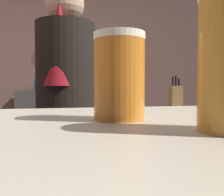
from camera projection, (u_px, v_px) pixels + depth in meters
name	position (u px, v px, depth m)	size (l,w,h in m)	color
wall_back	(55.00, 70.00, 3.46)	(5.20, 0.10, 2.70)	brown
prep_counter	(101.00, 170.00, 2.01)	(2.10, 0.60, 0.93)	brown
back_shelf	(52.00, 133.00, 3.21)	(0.84, 0.36, 1.09)	#3F3E37
bartender	(66.00, 110.00, 1.48)	(0.50, 0.56, 1.71)	#332638
knife_block	(176.00, 97.00, 2.21)	(0.10, 0.08, 0.29)	olive
mixing_bowl	(61.00, 108.00, 1.98)	(0.18, 0.18, 0.05)	slate
chefs_knife	(101.00, 111.00, 1.94)	(0.24, 0.03, 0.01)	silver
pint_glass_far	(119.00, 77.00, 0.36)	(0.07, 0.07, 0.12)	orange
bottle_soy	(36.00, 84.00, 3.23)	(0.06, 0.06, 0.19)	#3B5A91
bottle_hot_sauce	(43.00, 84.00, 3.11)	(0.07, 0.07, 0.19)	#C7C886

